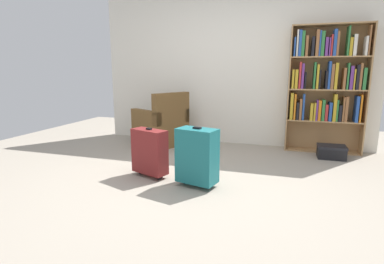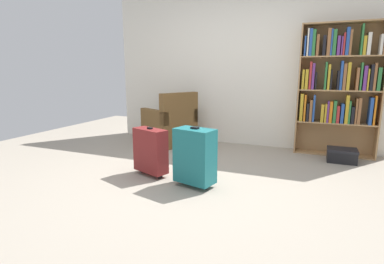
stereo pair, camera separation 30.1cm
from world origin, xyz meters
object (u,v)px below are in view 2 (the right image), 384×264
object	(u,v)px
armchair	(171,126)
storage_box	(342,155)
suitcase_dark_red	(150,150)
mug	(195,143)
bookshelf	(338,84)
suitcase_teal	(195,156)

from	to	relation	value
armchair	storage_box	world-z (taller)	armchair
storage_box	suitcase_dark_red	xyz separation A→B (m)	(-2.18, -1.50, 0.21)
mug	storage_box	bearing A→B (deg)	-2.00
bookshelf	suitcase_teal	bearing A→B (deg)	-125.92
mug	suitcase_teal	bearing A→B (deg)	-68.38
suitcase_teal	suitcase_dark_red	size ratio (longest dim) A/B	1.12
suitcase_dark_red	suitcase_teal	bearing A→B (deg)	-11.30
bookshelf	suitcase_teal	xyz separation A→B (m)	(-1.44, -1.98, -0.71)
bookshelf	storage_box	world-z (taller)	bookshelf
armchair	storage_box	xyz separation A→B (m)	(2.66, -0.02, -0.22)
storage_box	armchair	bearing A→B (deg)	179.66
mug	suitcase_dark_red	bearing A→B (deg)	-88.15
armchair	suitcase_dark_red	size ratio (longest dim) A/B	1.60
bookshelf	storage_box	size ratio (longest dim) A/B	4.95
bookshelf	mug	distance (m)	2.36
mug	storage_box	size ratio (longest dim) A/B	0.31
armchair	suitcase_dark_red	world-z (taller)	armchair
storage_box	suitcase_teal	bearing A→B (deg)	-133.81
suitcase_teal	suitcase_dark_red	xyz separation A→B (m)	(-0.62, 0.12, -0.03)
armchair	mug	bearing A→B (deg)	8.16
storage_box	suitcase_dark_red	bearing A→B (deg)	-145.50
bookshelf	suitcase_dark_red	bearing A→B (deg)	-137.91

